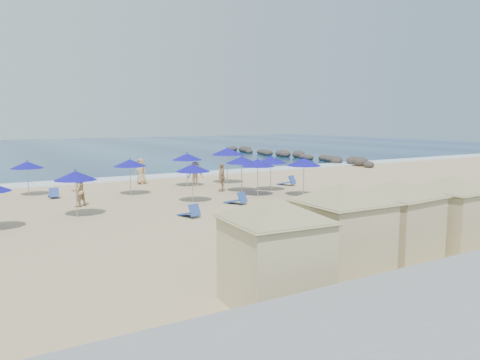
% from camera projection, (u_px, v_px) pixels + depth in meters
% --- Properties ---
extents(ground, '(160.00, 160.00, 0.00)m').
position_uv_depth(ground, '(199.00, 218.00, 21.16)').
color(ground, tan).
rests_on(ground, ground).
extents(ocean, '(160.00, 80.00, 0.06)m').
position_uv_depth(ocean, '(32.00, 150.00, 67.85)').
color(ocean, navy).
rests_on(ocean, ground).
extents(surf_line, '(160.00, 2.50, 0.08)m').
position_uv_depth(surf_line, '(106.00, 180.00, 34.31)').
color(surf_line, white).
rests_on(surf_line, ground).
extents(rock_jetty, '(2.56, 26.66, 0.96)m').
position_uv_depth(rock_jetty, '(290.00, 155.00, 54.56)').
color(rock_jetty, '#2A2523').
rests_on(rock_jetty, ground).
extents(trash_bin, '(0.90, 0.90, 0.87)m').
position_uv_depth(trash_bin, '(296.00, 223.00, 18.24)').
color(trash_bin, black).
rests_on(trash_bin, ground).
extents(cabana_0, '(4.58, 4.58, 2.88)m').
position_uv_depth(cabana_0, '(275.00, 238.00, 11.01)').
color(cabana_0, '#C9B88A').
rests_on(cabana_0, ground).
extents(cabana_1, '(4.70, 4.70, 2.95)m').
position_uv_depth(cabana_1, '(342.00, 218.00, 13.05)').
color(cabana_1, '#C9B88A').
rests_on(cabana_1, ground).
extents(cabana_2, '(4.55, 4.55, 2.87)m').
position_uv_depth(cabana_2, '(397.00, 210.00, 14.48)').
color(cabana_2, '#C9B88A').
rests_on(cabana_2, ground).
extents(cabana_3, '(4.53, 4.53, 2.84)m').
position_uv_depth(cabana_3, '(451.00, 203.00, 15.73)').
color(cabana_3, '#C9B88A').
rests_on(cabana_3, ground).
extents(umbrella_4, '(1.85, 1.85, 2.10)m').
position_uv_depth(umbrella_4, '(27.00, 165.00, 27.02)').
color(umbrella_4, '#A5A8AD').
rests_on(umbrella_4, ground).
extents(umbrella_5, '(1.93, 1.93, 2.20)m').
position_uv_depth(umbrella_5, '(76.00, 176.00, 21.16)').
color(umbrella_5, '#A5A8AD').
rests_on(umbrella_5, ground).
extents(umbrella_6, '(1.90, 1.90, 2.16)m').
position_uv_depth(umbrella_6, '(193.00, 168.00, 24.88)').
color(umbrella_6, '#A5A8AD').
rests_on(umbrella_6, ground).
extents(umbrella_7, '(2.02, 2.02, 2.30)m').
position_uv_depth(umbrella_7, '(187.00, 157.00, 30.80)').
color(umbrella_7, '#A5A8AD').
rests_on(umbrella_7, ground).
extents(umbrella_8, '(2.02, 2.02, 2.30)m').
position_uv_depth(umbrella_8, '(242.00, 160.00, 28.46)').
color(umbrella_8, '#A5A8AD').
rests_on(umbrella_8, ground).
extents(umbrella_9, '(2.28, 2.28, 2.60)m').
position_uv_depth(umbrella_9, '(227.00, 151.00, 32.23)').
color(umbrella_9, '#A5A8AD').
rests_on(umbrella_9, ground).
extents(umbrella_10, '(1.99, 1.99, 2.26)m').
position_uv_depth(umbrella_10, '(271.00, 160.00, 28.88)').
color(umbrella_10, '#A5A8AD').
rests_on(umbrella_10, ground).
extents(umbrella_11, '(2.04, 2.04, 2.32)m').
position_uv_depth(umbrella_11, '(304.00, 162.00, 26.77)').
color(umbrella_11, '#A5A8AD').
rests_on(umbrella_11, ground).
extents(umbrella_12, '(1.98, 1.98, 2.25)m').
position_uv_depth(umbrella_12, '(258.00, 163.00, 26.94)').
color(umbrella_12, '#A5A8AD').
rests_on(umbrella_12, ground).
extents(umbrella_13, '(1.94, 1.94, 2.21)m').
position_uv_depth(umbrella_13, '(130.00, 163.00, 27.27)').
color(umbrella_13, '#A5A8AD').
rests_on(umbrella_13, ground).
extents(beach_chair_2, '(0.60, 1.19, 0.63)m').
position_uv_depth(beach_chair_2, '(54.00, 194.00, 26.50)').
color(beach_chair_2, '#2A479A').
rests_on(beach_chair_2, ground).
extents(beach_chair_3, '(0.77, 1.27, 0.65)m').
position_uv_depth(beach_chair_3, '(190.00, 212.00, 21.30)').
color(beach_chair_3, '#2A479A').
rests_on(beach_chair_3, ground).
extents(beach_chair_4, '(0.96, 1.37, 0.69)m').
position_uv_depth(beach_chair_4, '(237.00, 200.00, 24.61)').
color(beach_chair_4, '#2A479A').
rests_on(beach_chair_4, ground).
extents(beach_chair_5, '(0.96, 1.40, 0.71)m').
position_uv_depth(beach_chair_5, '(288.00, 182.00, 31.63)').
color(beach_chair_5, '#2A479A').
rests_on(beach_chair_5, ground).
extents(beachgoer_1, '(1.00, 0.93, 1.65)m').
position_uv_depth(beachgoer_1, '(78.00, 191.00, 23.83)').
color(beachgoer_1, tan).
rests_on(beachgoer_1, ground).
extents(beachgoer_2, '(0.89, 1.11, 1.76)m').
position_uv_depth(beachgoer_2, '(222.00, 177.00, 28.94)').
color(beachgoer_2, tan).
rests_on(beachgoer_2, ground).
extents(beachgoer_3, '(1.19, 0.89, 1.64)m').
position_uv_depth(beachgoer_3, '(196.00, 174.00, 31.15)').
color(beachgoer_3, tan).
rests_on(beachgoer_3, ground).
extents(beachgoer_4, '(1.00, 1.03, 1.79)m').
position_uv_depth(beachgoer_4, '(141.00, 171.00, 32.17)').
color(beachgoer_4, tan).
rests_on(beachgoer_4, ground).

